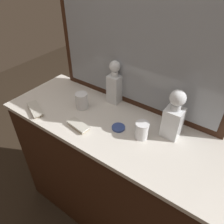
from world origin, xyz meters
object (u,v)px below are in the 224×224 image
(crystal_tumbler_rear, at_px, (142,131))
(silver_brush_right, at_px, (35,109))
(crystal_decanter_front, at_px, (173,118))
(crystal_tumbler_far_left, at_px, (82,101))
(crystal_decanter_center, at_px, (115,86))
(silver_brush_front, at_px, (78,126))
(porcelain_dish, at_px, (118,128))

(crystal_tumbler_rear, xyz_separation_m, silver_brush_right, (-0.63, -0.18, -0.03))
(crystal_decanter_front, distance_m, crystal_tumbler_rear, 0.17)
(crystal_decanter_front, relative_size, crystal_tumbler_rear, 2.95)
(crystal_tumbler_far_left, bearing_deg, crystal_decanter_center, 54.38)
(crystal_tumbler_rear, bearing_deg, crystal_decanter_center, 147.94)
(crystal_decanter_front, relative_size, silver_brush_front, 1.93)
(crystal_decanter_center, xyz_separation_m, porcelain_dish, (0.17, -0.21, -0.11))
(crystal_tumbler_far_left, relative_size, crystal_tumbler_rear, 1.07)
(crystal_decanter_front, bearing_deg, porcelain_dish, -154.27)
(porcelain_dish, bearing_deg, crystal_tumbler_rear, 6.29)
(silver_brush_front, xyz_separation_m, porcelain_dish, (0.18, 0.12, -0.01))
(crystal_decanter_center, relative_size, silver_brush_front, 1.97)
(crystal_tumbler_rear, bearing_deg, porcelain_dish, -173.71)
(crystal_tumbler_far_left, relative_size, silver_brush_right, 0.56)
(crystal_tumbler_rear, bearing_deg, silver_brush_front, -156.83)
(crystal_tumbler_rear, relative_size, silver_brush_front, 0.65)
(crystal_tumbler_rear, height_order, silver_brush_right, crystal_tumbler_rear)
(crystal_tumbler_far_left, xyz_separation_m, silver_brush_front, (0.11, -0.16, -0.03))
(crystal_tumbler_rear, xyz_separation_m, silver_brush_front, (-0.32, -0.14, -0.03))
(crystal_decanter_center, distance_m, crystal_tumbler_rear, 0.37)
(crystal_tumbler_far_left, height_order, crystal_tumbler_rear, crystal_tumbler_far_left)
(crystal_decanter_front, xyz_separation_m, silver_brush_right, (-0.75, -0.28, -0.10))
(silver_brush_front, distance_m, porcelain_dish, 0.22)
(crystal_decanter_center, xyz_separation_m, crystal_tumbler_rear, (0.30, -0.19, -0.07))
(porcelain_dish, bearing_deg, crystal_decanter_center, 129.64)
(crystal_tumbler_far_left, height_order, porcelain_dish, crystal_tumbler_far_left)
(crystal_decanter_front, distance_m, silver_brush_front, 0.51)
(crystal_decanter_center, height_order, crystal_tumbler_rear, crystal_decanter_center)
(crystal_tumbler_rear, bearing_deg, crystal_tumbler_far_left, 177.46)
(silver_brush_right, distance_m, silver_brush_front, 0.32)
(silver_brush_right, relative_size, silver_brush_front, 1.24)
(crystal_decanter_front, bearing_deg, silver_brush_front, -150.87)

